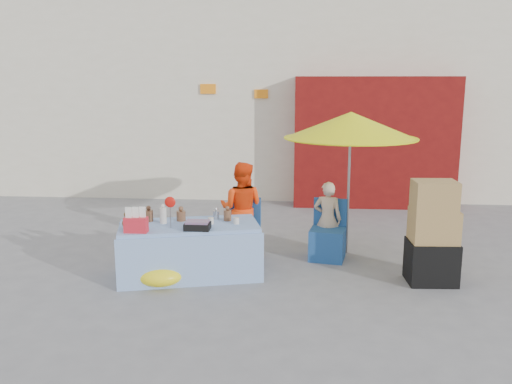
# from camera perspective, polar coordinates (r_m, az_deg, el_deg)

# --- Properties ---
(ground) EXTENTS (80.00, 80.00, 0.00)m
(ground) POSITION_cam_1_polar(r_m,az_deg,el_deg) (7.25, -1.24, -8.71)
(ground) COLOR slate
(ground) RESTS_ON ground
(backdrop) EXTENTS (14.00, 8.00, 7.80)m
(backdrop) POSITION_cam_1_polar(r_m,az_deg,el_deg) (14.29, 3.99, 13.98)
(backdrop) COLOR silver
(backdrop) RESTS_ON ground
(market_table) EXTENTS (1.98, 1.27, 1.10)m
(market_table) POSITION_cam_1_polar(r_m,az_deg,el_deg) (7.17, -7.06, -6.00)
(market_table) COLOR #89ABDC
(market_table) RESTS_ON ground
(chair_left) EXTENTS (0.56, 0.55, 0.85)m
(chair_left) POSITION_cam_1_polar(r_m,az_deg,el_deg) (7.90, -1.58, -5.03)
(chair_left) COLOR navy
(chair_left) RESTS_ON ground
(chair_right) EXTENTS (0.56, 0.55, 0.85)m
(chair_right) POSITION_cam_1_polar(r_m,az_deg,el_deg) (7.87, 7.54, -5.20)
(chair_right) COLOR navy
(chair_right) RESTS_ON ground
(vendor_orange) EXTENTS (0.75, 0.63, 1.37)m
(vendor_orange) POSITION_cam_1_polar(r_m,az_deg,el_deg) (7.92, -1.52, -1.76)
(vendor_orange) COLOR #FF3F0D
(vendor_orange) RESTS_ON ground
(vendor_beige) EXTENTS (0.45, 0.34, 1.11)m
(vendor_beige) POSITION_cam_1_polar(r_m,az_deg,el_deg) (7.92, 7.53, -2.85)
(vendor_beige) COLOR #C7AC8D
(vendor_beige) RESTS_ON ground
(umbrella) EXTENTS (1.90, 1.90, 2.09)m
(umbrella) POSITION_cam_1_polar(r_m,az_deg,el_deg) (7.86, 9.94, 6.87)
(umbrella) COLOR gray
(umbrella) RESTS_ON ground
(box_stack) EXTENTS (0.62, 0.52, 1.32)m
(box_stack) POSITION_cam_1_polar(r_m,az_deg,el_deg) (7.16, 18.11, -4.45)
(box_stack) COLOR black
(box_stack) RESTS_ON ground
(tarp_bundle) EXTENTS (0.68, 0.58, 0.28)m
(tarp_bundle) POSITION_cam_1_polar(r_m,az_deg,el_deg) (6.97, -10.13, -8.56)
(tarp_bundle) COLOR yellow
(tarp_bundle) RESTS_ON ground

